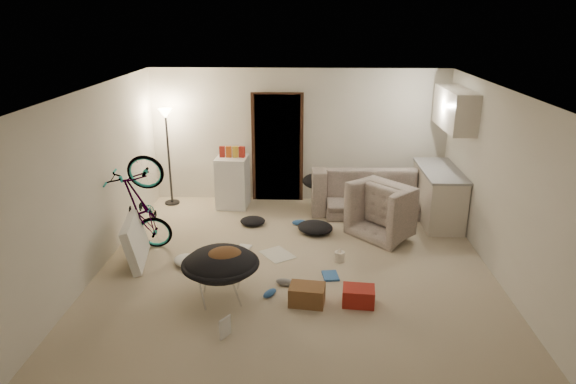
{
  "coord_description": "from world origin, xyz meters",
  "views": [
    {
      "loc": [
        0.14,
        -6.43,
        3.42
      ],
      "look_at": [
        -0.12,
        0.6,
        0.97
      ],
      "focal_mm": 32.0,
      "sensor_mm": 36.0,
      "label": 1
    }
  ],
  "objects_px": {
    "armchair": "(393,213)",
    "juicer": "(340,256)",
    "kitchen_counter": "(438,196)",
    "drink_case_b": "(358,296)",
    "tv_box": "(136,241)",
    "floor_lamp": "(167,136)",
    "saucer_chair": "(221,270)",
    "mini_fridge": "(233,182)",
    "bicycle": "(143,225)",
    "drink_case_a": "(307,295)",
    "sofa": "(370,194)"
  },
  "relations": [
    {
      "from": "saucer_chair",
      "to": "juicer",
      "type": "xyz_separation_m",
      "value": [
        1.55,
        1.11,
        -0.32
      ]
    },
    {
      "from": "armchair",
      "to": "saucer_chair",
      "type": "height_order",
      "value": "saucer_chair"
    },
    {
      "from": "sofa",
      "to": "bicycle",
      "type": "distance_m",
      "value": 4.05
    },
    {
      "from": "juicer",
      "to": "kitchen_counter",
      "type": "bearing_deg",
      "value": 43.02
    },
    {
      "from": "floor_lamp",
      "to": "tv_box",
      "type": "bearing_deg",
      "value": -87.64
    },
    {
      "from": "bicycle",
      "to": "mini_fridge",
      "type": "xyz_separation_m",
      "value": [
        1.09,
        1.94,
        0.06
      ]
    },
    {
      "from": "drink_case_b",
      "to": "tv_box",
      "type": "bearing_deg",
      "value": 166.9
    },
    {
      "from": "mini_fridge",
      "to": "drink_case_a",
      "type": "xyz_separation_m",
      "value": [
        1.39,
        -3.39,
        -0.35
      ]
    },
    {
      "from": "bicycle",
      "to": "sofa",
      "type": "bearing_deg",
      "value": -63.68
    },
    {
      "from": "kitchen_counter",
      "to": "bicycle",
      "type": "height_order",
      "value": "kitchen_counter"
    },
    {
      "from": "armchair",
      "to": "juicer",
      "type": "distance_m",
      "value": 1.47
    },
    {
      "from": "bicycle",
      "to": "mini_fridge",
      "type": "relative_size",
      "value": 1.64
    },
    {
      "from": "armchair",
      "to": "bicycle",
      "type": "xyz_separation_m",
      "value": [
        -3.88,
        -0.83,
        0.08
      ]
    },
    {
      "from": "kitchen_counter",
      "to": "armchair",
      "type": "distance_m",
      "value": 1.02
    },
    {
      "from": "mini_fridge",
      "to": "drink_case_b",
      "type": "relative_size",
      "value": 2.42
    },
    {
      "from": "saucer_chair",
      "to": "juicer",
      "type": "bearing_deg",
      "value": 35.67
    },
    {
      "from": "saucer_chair",
      "to": "juicer",
      "type": "height_order",
      "value": "saucer_chair"
    },
    {
      "from": "juicer",
      "to": "drink_case_a",
      "type": "bearing_deg",
      "value": -111.9
    },
    {
      "from": "floor_lamp",
      "to": "armchair",
      "type": "relative_size",
      "value": 1.79
    },
    {
      "from": "floor_lamp",
      "to": "mini_fridge",
      "type": "bearing_deg",
      "value": -4.82
    },
    {
      "from": "saucer_chair",
      "to": "juicer",
      "type": "relative_size",
      "value": 4.53
    },
    {
      "from": "mini_fridge",
      "to": "juicer",
      "type": "xyz_separation_m",
      "value": [
        1.86,
        -2.22,
        -0.39
      ]
    },
    {
      "from": "sofa",
      "to": "drink_case_a",
      "type": "distance_m",
      "value": 3.49
    },
    {
      "from": "drink_case_b",
      "to": "floor_lamp",
      "type": "bearing_deg",
      "value": 138.25
    },
    {
      "from": "armchair",
      "to": "drink_case_a",
      "type": "bearing_deg",
      "value": 105.94
    },
    {
      "from": "bicycle",
      "to": "drink_case_b",
      "type": "xyz_separation_m",
      "value": [
        3.11,
        -1.44,
        -0.3
      ]
    },
    {
      "from": "armchair",
      "to": "tv_box",
      "type": "distance_m",
      "value": 4.07
    },
    {
      "from": "floor_lamp",
      "to": "kitchen_counter",
      "type": "relative_size",
      "value": 1.21
    },
    {
      "from": "sofa",
      "to": "armchair",
      "type": "relative_size",
      "value": 2.11
    },
    {
      "from": "floor_lamp",
      "to": "juicer",
      "type": "bearing_deg",
      "value": -37.25
    },
    {
      "from": "sofa",
      "to": "juicer",
      "type": "height_order",
      "value": "sofa"
    },
    {
      "from": "mini_fridge",
      "to": "saucer_chair",
      "type": "height_order",
      "value": "mini_fridge"
    },
    {
      "from": "saucer_chair",
      "to": "drink_case_b",
      "type": "relative_size",
      "value": 2.47
    },
    {
      "from": "saucer_chair",
      "to": "tv_box",
      "type": "bearing_deg",
      "value": 144.56
    },
    {
      "from": "floor_lamp",
      "to": "armchair",
      "type": "height_order",
      "value": "floor_lamp"
    },
    {
      "from": "armchair",
      "to": "juicer",
      "type": "relative_size",
      "value": 4.72
    },
    {
      "from": "tv_box",
      "to": "drink_case_b",
      "type": "xyz_separation_m",
      "value": [
        3.11,
        -1.05,
        -0.21
      ]
    },
    {
      "from": "kitchen_counter",
      "to": "saucer_chair",
      "type": "relative_size",
      "value": 1.55
    },
    {
      "from": "tv_box",
      "to": "drink_case_b",
      "type": "distance_m",
      "value": 3.29
    },
    {
      "from": "saucer_chair",
      "to": "drink_case_a",
      "type": "bearing_deg",
      "value": -3.52
    },
    {
      "from": "kitchen_counter",
      "to": "tv_box",
      "type": "distance_m",
      "value": 5.06
    },
    {
      "from": "armchair",
      "to": "sofa",
      "type": "bearing_deg",
      "value": -27.14
    },
    {
      "from": "mini_fridge",
      "to": "tv_box",
      "type": "relative_size",
      "value": 0.96
    },
    {
      "from": "tv_box",
      "to": "juicer",
      "type": "relative_size",
      "value": 4.65
    },
    {
      "from": "kitchen_counter",
      "to": "sofa",
      "type": "relative_size",
      "value": 0.7
    },
    {
      "from": "mini_fridge",
      "to": "drink_case_a",
      "type": "height_order",
      "value": "mini_fridge"
    },
    {
      "from": "juicer",
      "to": "saucer_chair",
      "type": "bearing_deg",
      "value": -144.33
    },
    {
      "from": "drink_case_a",
      "to": "drink_case_b",
      "type": "height_order",
      "value": "drink_case_a"
    },
    {
      "from": "kitchen_counter",
      "to": "drink_case_b",
      "type": "distance_m",
      "value": 3.28
    },
    {
      "from": "juicer",
      "to": "tv_box",
      "type": "bearing_deg",
      "value": -177.78
    }
  ]
}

